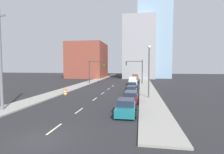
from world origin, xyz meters
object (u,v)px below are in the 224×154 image
object	(u,v)px
traffic_barrel	(65,92)
sedan_maroon	(131,97)
traffic_signal_right	(137,68)
sedan_navy	(132,86)
street_lamp	(149,68)
pickup_truck_white	(133,82)
pickup_truck_brown	(135,78)
traffic_signal_left	(94,68)
sedan_silver	(134,81)
sedan_teal	(126,107)
sedan_gray	(132,90)
utility_pole_left_near	(0,59)

from	to	relation	value
traffic_barrel	sedan_maroon	xyz separation A→B (m)	(11.16, -3.87, 0.16)
traffic_signal_right	sedan_maroon	bearing A→B (deg)	-91.32
sedan_navy	street_lamp	bearing A→B (deg)	-74.15
traffic_barrel	sedan_navy	distance (m)	14.13
pickup_truck_white	pickup_truck_brown	bearing A→B (deg)	85.71
sedan_navy	traffic_signal_right	bearing A→B (deg)	84.68
traffic_signal_left	pickup_truck_brown	world-z (taller)	traffic_signal_left
traffic_barrel	sedan_silver	distance (m)	24.48
pickup_truck_brown	sedan_navy	bearing A→B (deg)	-93.26
traffic_barrel	pickup_truck_brown	bearing A→B (deg)	69.27
sedan_teal	pickup_truck_white	bearing A→B (deg)	90.06
traffic_signal_right	traffic_barrel	bearing A→B (deg)	-121.86
street_lamp	pickup_truck_white	world-z (taller)	street_lamp
sedan_teal	pickup_truck_brown	bearing A→B (deg)	89.40
traffic_signal_left	sedan_gray	size ratio (longest dim) A/B	1.53
traffic_signal_right	sedan_teal	bearing A→B (deg)	-91.39
pickup_truck_white	sedan_maroon	bearing A→B (deg)	-91.45
traffic_barrel	traffic_signal_left	bearing A→B (deg)	90.42
utility_pole_left_near	sedan_silver	distance (m)	35.75
sedan_maroon	pickup_truck_brown	bearing A→B (deg)	91.75
traffic_signal_left	utility_pole_left_near	bearing A→B (deg)	-94.14
sedan_maroon	pickup_truck_brown	size ratio (longest dim) A/B	0.81
sedan_maroon	utility_pole_left_near	bearing A→B (deg)	-151.18
sedan_navy	pickup_truck_brown	xyz separation A→B (m)	(-0.00, 19.47, 0.21)
utility_pole_left_near	sedan_maroon	bearing A→B (deg)	27.70
sedan_teal	sedan_maroon	bearing A→B (deg)	87.48
sedan_teal	sedan_navy	size ratio (longest dim) A/B	1.03
utility_pole_left_near	sedan_teal	size ratio (longest dim) A/B	2.33
traffic_signal_left	sedan_navy	size ratio (longest dim) A/B	1.41
utility_pole_left_near	sedan_gray	xyz separation A→B (m)	(13.24, 13.58, -4.94)
sedan_gray	utility_pole_left_near	bearing A→B (deg)	-134.59
traffic_barrel	pickup_truck_brown	distance (m)	30.54
traffic_signal_right	sedan_teal	world-z (taller)	traffic_signal_right
sedan_silver	pickup_truck_brown	bearing A→B (deg)	92.54
street_lamp	sedan_navy	distance (m)	11.11
sedan_maroon	sedan_navy	distance (m)	12.97
traffic_signal_right	sedan_gray	world-z (taller)	traffic_signal_right
traffic_barrel	sedan_maroon	size ratio (longest dim) A/B	0.20
sedan_maroon	sedan_navy	size ratio (longest dim) A/B	1.02
traffic_signal_right	pickup_truck_white	xyz separation A→B (m)	(-1.12, -2.62, -3.33)
utility_pole_left_near	pickup_truck_brown	xyz separation A→B (m)	(13.10, 39.50, -4.72)
utility_pole_left_near	sedan_teal	xyz separation A→B (m)	(13.28, 1.02, -4.90)
traffic_signal_left	sedan_navy	bearing A→B (deg)	-41.57
traffic_signal_right	sedan_navy	bearing A→B (deg)	-95.14
sedan_maroon	sedan_gray	xyz separation A→B (m)	(-0.22, 6.52, 0.01)
traffic_barrel	sedan_gray	bearing A→B (deg)	13.60
traffic_signal_left	sedan_maroon	size ratio (longest dim) A/B	1.38
utility_pole_left_near	sedan_gray	world-z (taller)	utility_pole_left_near
sedan_navy	pickup_truck_brown	world-z (taller)	pickup_truck_brown
utility_pole_left_near	street_lamp	size ratio (longest dim) A/B	1.39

